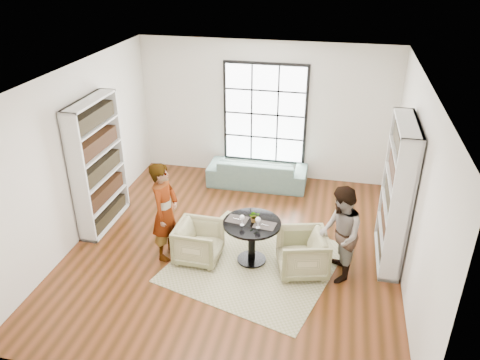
% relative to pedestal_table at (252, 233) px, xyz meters
% --- Properties ---
extents(ground, '(6.00, 6.00, 0.00)m').
position_rel_pedestal_table_xyz_m(ground, '(-0.36, 0.30, -0.54)').
color(ground, brown).
extents(room_shell, '(6.00, 6.01, 6.00)m').
position_rel_pedestal_table_xyz_m(room_shell, '(-0.36, 0.84, 0.71)').
color(room_shell, silver).
rests_on(room_shell, ground).
extents(rug, '(3.06, 3.06, 0.01)m').
position_rel_pedestal_table_xyz_m(rug, '(0.07, -0.04, -0.54)').
color(rug, tan).
rests_on(rug, ground).
extents(pedestal_table, '(0.94, 0.94, 0.75)m').
position_rel_pedestal_table_xyz_m(pedestal_table, '(0.00, 0.00, 0.00)').
color(pedestal_table, black).
rests_on(pedestal_table, ground).
extents(sofa, '(2.12, 0.85, 0.62)m').
position_rel_pedestal_table_xyz_m(sofa, '(-0.41, 2.75, -0.23)').
color(sofa, slate).
rests_on(sofa, ground).
extents(armchair_left, '(0.74, 0.72, 0.66)m').
position_rel_pedestal_table_xyz_m(armchair_left, '(-0.86, -0.13, -0.21)').
color(armchair_left, '#C1BF89').
rests_on(armchair_left, ground).
extents(armchair_right, '(0.94, 0.92, 0.70)m').
position_rel_pedestal_table_xyz_m(armchair_right, '(0.83, -0.10, -0.19)').
color(armchair_right, tan).
rests_on(armchair_right, ground).
extents(person_left, '(0.45, 0.65, 1.70)m').
position_rel_pedestal_table_xyz_m(person_left, '(-1.41, -0.13, 0.31)').
color(person_left, gray).
rests_on(person_left, ground).
extents(person_right, '(0.71, 0.85, 1.56)m').
position_rel_pedestal_table_xyz_m(person_right, '(1.38, -0.10, 0.24)').
color(person_right, gray).
rests_on(person_right, ground).
extents(placemat_left, '(0.37, 0.30, 0.01)m').
position_rel_pedestal_table_xyz_m(placemat_left, '(-0.25, 0.04, 0.21)').
color(placemat_left, '#292623').
rests_on(placemat_left, pedestal_table).
extents(placemat_right, '(0.37, 0.30, 0.01)m').
position_rel_pedestal_table_xyz_m(placemat_right, '(0.21, -0.04, 0.21)').
color(placemat_right, '#292623').
rests_on(placemat_right, pedestal_table).
extents(cutlery_left, '(0.17, 0.24, 0.01)m').
position_rel_pedestal_table_xyz_m(cutlery_left, '(-0.25, 0.04, 0.22)').
color(cutlery_left, '#BCBCC0').
rests_on(cutlery_left, placemat_left).
extents(cutlery_right, '(0.17, 0.24, 0.01)m').
position_rel_pedestal_table_xyz_m(cutlery_right, '(0.21, -0.04, 0.22)').
color(cutlery_right, '#BCBCC0').
rests_on(cutlery_right, placemat_right).
extents(wine_glass_left, '(0.08, 0.08, 0.18)m').
position_rel_pedestal_table_xyz_m(wine_glass_left, '(-0.14, -0.11, 0.34)').
color(wine_glass_left, silver).
rests_on(wine_glass_left, pedestal_table).
extents(wine_glass_right, '(0.09, 0.09, 0.19)m').
position_rel_pedestal_table_xyz_m(wine_glass_right, '(0.12, -0.13, 0.34)').
color(wine_glass_right, silver).
rests_on(wine_glass_right, pedestal_table).
extents(flower_centerpiece, '(0.21, 0.20, 0.19)m').
position_rel_pedestal_table_xyz_m(flower_centerpiece, '(0.03, 0.04, 0.30)').
color(flower_centerpiece, gray).
rests_on(flower_centerpiece, pedestal_table).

